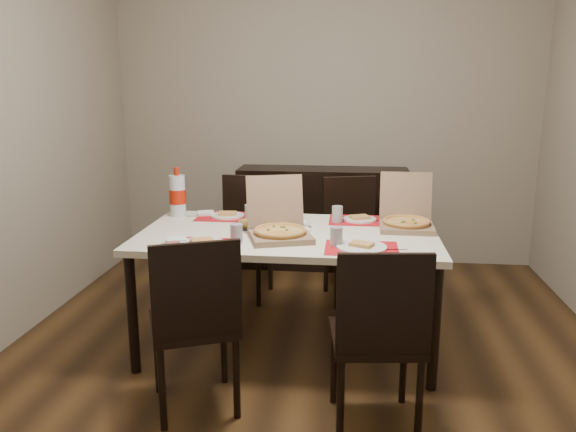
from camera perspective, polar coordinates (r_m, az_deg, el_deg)
The scene contains 18 objects.
ground at distance 3.56m, azimuth 1.82°, elevation -14.15°, with size 3.80×4.00×0.02m, color #462D15.
room_walls at distance 3.60m, azimuth 2.61°, elevation 14.90°, with size 3.84×4.02×2.62m.
sideboard at distance 5.08m, azimuth 3.50°, elevation -0.20°, with size 1.50×0.40×0.90m, color black.
dining_table at distance 3.44m, azimuth -0.00°, elevation -2.70°, with size 1.80×1.00×0.75m.
chair_near_left at distance 2.83m, azimuth -9.44°, elevation -10.21°, with size 0.55×0.55×0.93m.
chair_near_right at distance 2.68m, azimuth 9.19°, elevation -11.62°, with size 0.47×0.47×0.93m.
chair_far_left at distance 4.41m, azimuth -4.44°, elevation -1.50°, with size 0.46×0.46×0.93m.
chair_far_right at distance 4.37m, azimuth 6.56°, elevation -1.67°, with size 0.52×0.52×0.93m.
setting_near_left at distance 3.19m, azimuth -8.13°, elevation -2.49°, with size 0.46×0.30×0.11m.
setting_near_right at distance 3.11m, azimuth 6.85°, elevation -2.88°, with size 0.45×0.30×0.11m.
setting_far_left at distance 3.80m, azimuth -5.85°, elevation 0.14°, with size 0.49×0.30×0.11m.
setting_far_right at distance 3.71m, azimuth 6.64°, elevation -0.20°, with size 0.46×0.30×0.11m.
napkin_loose at distance 3.44m, azimuth 1.21°, elevation -1.41°, with size 0.12×0.11×0.02m, color white.
pizza_box_center at distance 3.29m, azimuth -0.91°, elevation -1.26°, with size 0.44×0.47×0.35m.
pizza_box_right at distance 3.59m, azimuth 11.92°, elevation -0.33°, with size 0.34×0.37×0.33m.
faina_plate at distance 3.57m, azimuth -3.30°, elevation -0.81°, with size 0.28×0.28×0.03m.
dip_bowl at distance 3.55m, azimuth 1.28°, elevation -0.85°, with size 0.13×0.13×0.03m, color white.
soda_bottle at distance 3.89m, azimuth -11.16°, elevation 2.06°, with size 0.11×0.11×0.33m.
Camera 1 is at (0.25, -3.15, 1.63)m, focal length 35.00 mm.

